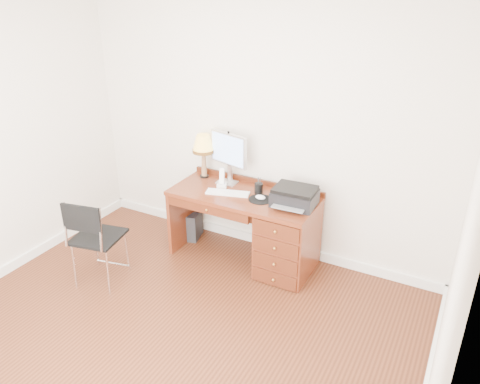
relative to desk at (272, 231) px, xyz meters
The scene contains 12 objects.
ground 1.50m from the desk, 102.93° to the right, with size 4.00×4.00×0.00m, color #3E1B0E.
room_shell 0.91m from the desk, 112.63° to the right, with size 4.00×4.00×4.00m.
desk is the anchor object (origin of this frame).
monitor 0.93m from the desk, 163.09° to the left, with size 0.47×0.21×0.54m.
keyboard 0.59m from the desk, behind, with size 0.44×0.12×0.02m, color white.
mouse_pad 0.37m from the desk, 161.21° to the right, with size 0.24×0.24×0.05m.
printer 0.48m from the desk, ahead, with size 0.42×0.33×0.18m.
leg_lamp 1.16m from the desk, 168.25° to the left, with size 0.23×0.23×0.48m.
phone 0.72m from the desk, behind, with size 0.12×0.12×0.21m.
pen_cup 0.45m from the desk, 156.44° to the left, with size 0.09×0.09×0.11m, color black.
chair 1.74m from the desk, 142.11° to the right, with size 0.50×0.51×0.91m.
equipment_box 1.13m from the desk, behind, with size 0.27×0.27×0.32m, color black.
Camera 1 is at (1.96, -2.37, 2.75)m, focal length 35.00 mm.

